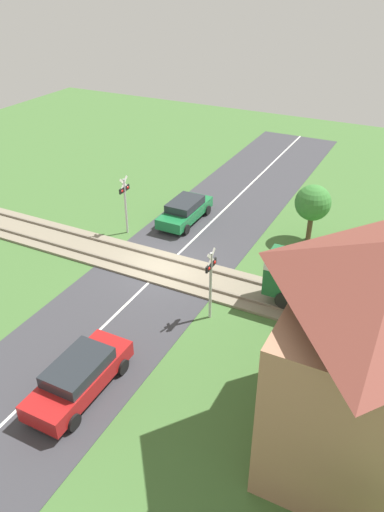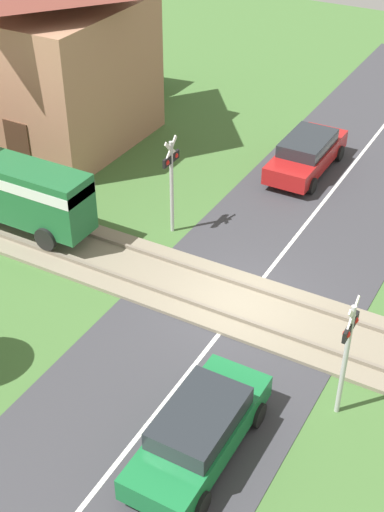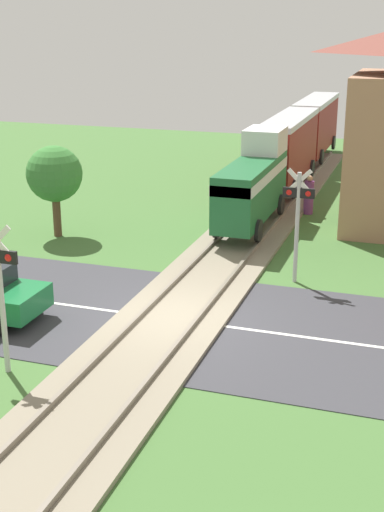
{
  "view_description": "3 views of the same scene",
  "coord_description": "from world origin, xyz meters",
  "px_view_note": "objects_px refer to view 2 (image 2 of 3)",
  "views": [
    {
      "loc": [
        18.12,
        10.81,
        13.45
      ],
      "look_at": [
        0.0,
        1.62,
        1.2
      ],
      "focal_mm": 35.0,
      "sensor_mm": 36.0,
      "label": 1
    },
    {
      "loc": [
        -14.46,
        -6.46,
        12.9
      ],
      "look_at": [
        0.0,
        1.62,
        1.2
      ],
      "focal_mm": 50.0,
      "sensor_mm": 36.0,
      "label": 2
    },
    {
      "loc": [
        5.74,
        -15.64,
        7.33
      ],
      "look_at": [
        0.0,
        1.62,
        1.2
      ],
      "focal_mm": 50.0,
      "sensor_mm": 36.0,
      "label": 3
    }
  ],
  "objects_px": {
    "crossing_signal_west_approach": "(348,345)",
    "station_building": "(65,53)",
    "car_near_crossing": "(200,430)",
    "crossing_signal_east_approach": "(171,174)",
    "car_far_side": "(307,153)"
  },
  "relations": [
    {
      "from": "car_near_crossing",
      "to": "car_far_side",
      "type": "distance_m",
      "value": 13.88
    },
    {
      "from": "crossing_signal_west_approach",
      "to": "station_building",
      "type": "height_order",
      "value": "station_building"
    },
    {
      "from": "crossing_signal_west_approach",
      "to": "crossing_signal_east_approach",
      "type": "height_order",
      "value": "same"
    },
    {
      "from": "car_near_crossing",
      "to": "crossing_signal_east_approach",
      "type": "xyz_separation_m",
      "value": [
        7.58,
        5.17,
        1.4
      ]
    },
    {
      "from": "car_near_crossing",
      "to": "station_building",
      "type": "bearing_deg",
      "value": 46.68
    },
    {
      "from": "car_far_side",
      "to": "crossing_signal_east_approach",
      "type": "relative_size",
      "value": 1.33
    },
    {
      "from": "car_near_crossing",
      "to": "station_building",
      "type": "xyz_separation_m",
      "value": [
        11.39,
        12.08,
        2.91
      ]
    },
    {
      "from": "car_near_crossing",
      "to": "crossing_signal_west_approach",
      "type": "distance_m",
      "value": 3.8
    },
    {
      "from": "car_near_crossing",
      "to": "crossing_signal_west_approach",
      "type": "xyz_separation_m",
      "value": [
        2.69,
        -2.29,
        1.4
      ]
    },
    {
      "from": "crossing_signal_east_approach",
      "to": "station_building",
      "type": "relative_size",
      "value": 0.45
    },
    {
      "from": "crossing_signal_east_approach",
      "to": "crossing_signal_west_approach",
      "type": "bearing_deg",
      "value": -123.28
    },
    {
      "from": "car_far_side",
      "to": "station_building",
      "type": "height_order",
      "value": "station_building"
    },
    {
      "from": "car_far_side",
      "to": "crossing_signal_east_approach",
      "type": "height_order",
      "value": "crossing_signal_east_approach"
    },
    {
      "from": "crossing_signal_west_approach",
      "to": "station_building",
      "type": "distance_m",
      "value": 16.86
    },
    {
      "from": "crossing_signal_east_approach",
      "to": "station_building",
      "type": "height_order",
      "value": "station_building"
    }
  ]
}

